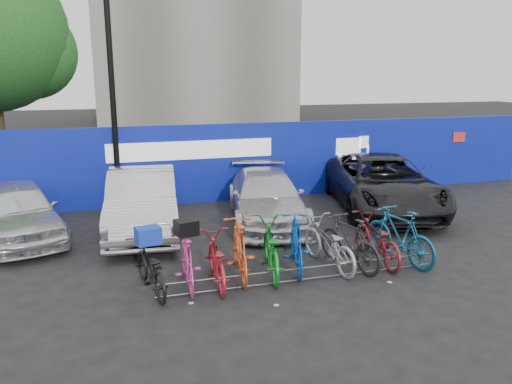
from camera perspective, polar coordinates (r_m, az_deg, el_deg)
name	(u,v)px	position (r m, az deg, el deg)	size (l,w,h in m)	color
ground	(291,270)	(10.29, 4.05, -8.92)	(100.00, 100.00, 0.00)	black
hoarding	(224,163)	(15.51, -3.66, 3.38)	(22.00, 0.18, 2.40)	#0B159B
lamppost	(113,97)	(14.30, -16.06, 10.39)	(0.25, 0.50, 6.11)	black
bike_rack	(302,274)	(9.71, 5.33, -9.31)	(5.60, 0.03, 0.30)	#595B60
car_0	(18,211)	(13.18, -25.56, -2.00)	(1.65, 4.09, 1.40)	silver
car_1	(142,202)	(12.81, -12.88, -1.07)	(1.64, 4.69, 1.55)	#B9B8BE
car_2	(266,197)	(13.35, 1.17, -0.59)	(1.88, 4.62, 1.34)	silver
car_3	(382,183)	(14.94, 14.23, 0.98)	(2.61, 5.67, 1.58)	black
bike_0	(150,268)	(9.36, -12.04, -8.46)	(0.62, 1.76, 0.93)	black
bike_1	(187,261)	(9.43, -7.86, -7.81)	(0.48, 1.70, 1.02)	#D24394
bike_2	(216,260)	(9.50, -4.59, -7.75)	(0.64, 1.82, 0.96)	#AA1E29
bike_3	(240,249)	(9.76, -1.87, -6.52)	(0.54, 1.92, 1.15)	#D05725
bike_4	(271,248)	(9.94, 1.69, -6.36)	(0.72, 2.05, 1.08)	#147A23
bike_5	(296,243)	(10.15, 4.64, -5.87)	(0.53, 1.86, 1.12)	#0C3FA7
bike_6	(328,244)	(10.34, 8.27, -5.90)	(0.67, 1.93, 1.01)	#94959A
bike_7	(349,242)	(10.40, 10.60, -5.63)	(0.52, 1.83, 1.10)	black
bike_8	(376,239)	(10.83, 13.61, -5.26)	(0.67, 1.93, 1.01)	maroon
bike_9	(400,235)	(10.93, 16.09, -4.78)	(0.55, 1.96, 1.18)	navy
cargo_crate	(148,235)	(9.15, -12.23, -4.88)	(0.43, 0.33, 0.31)	#1734B8
cargo_topcase	(186,227)	(9.22, -7.99, -4.03)	(0.38, 0.34, 0.28)	black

